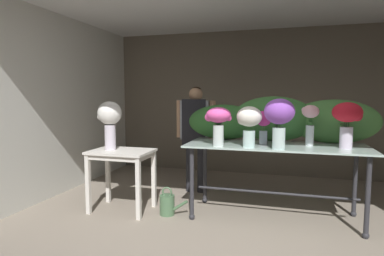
{
  "coord_description": "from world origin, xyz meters",
  "views": [
    {
      "loc": [
        0.61,
        -2.29,
        1.44
      ],
      "look_at": [
        -0.44,
        1.34,
        1.06
      ],
      "focal_mm": 30.37,
      "sensor_mm": 36.0,
      "label": 1
    }
  ],
  "objects": [
    {
      "name": "vase_magenta_roses",
      "position": [
        0.36,
        1.51,
        1.12
      ],
      "size": [
        0.19,
        0.19,
        0.39
      ],
      "color": "silver",
      "rests_on": "display_table_glass"
    },
    {
      "name": "wall_back",
      "position": [
        0.0,
        3.74,
        1.3
      ],
      "size": [
        5.21,
        0.12,
        2.6
      ],
      "primitive_type": "cube",
      "color": "#706656",
      "rests_on": "ground"
    },
    {
      "name": "florist",
      "position": [
        -0.66,
        2.28,
        0.96
      ],
      "size": [
        0.59,
        0.24,
        1.56
      ],
      "color": "#232328",
      "rests_on": "ground"
    },
    {
      "name": "vase_ivory_ranunculus",
      "position": [
        0.23,
        1.26,
        1.16
      ],
      "size": [
        0.27,
        0.27,
        0.45
      ],
      "color": "silver",
      "rests_on": "display_table_glass"
    },
    {
      "name": "display_table_glass",
      "position": [
        0.51,
        1.54,
        0.74
      ],
      "size": [
        2.03,
        0.83,
        0.88
      ],
      "color": "silver",
      "rests_on": "ground"
    },
    {
      "name": "foliage_backdrop",
      "position": [
        0.45,
        1.83,
        1.13
      ],
      "size": [
        2.3,
        0.32,
        0.55
      ],
      "color": "#2D6028",
      "rests_on": "display_table_glass"
    },
    {
      "name": "wall_left",
      "position": [
        -2.61,
        1.87,
        1.3
      ],
      "size": [
        0.12,
        3.86,
        2.6
      ],
      "primitive_type": "cube",
      "color": "silver",
      "rests_on": "ground"
    },
    {
      "name": "vase_crimson_stock",
      "position": [
        1.24,
        1.46,
        1.2
      ],
      "size": [
        0.3,
        0.3,
        0.49
      ],
      "color": "silver",
      "rests_on": "display_table_glass"
    },
    {
      "name": "ground_plane",
      "position": [
        0.0,
        1.87,
        0.0
      ],
      "size": [
        8.22,
        8.22,
        0.0
      ],
      "primitive_type": "plane",
      "color": "gray"
    },
    {
      "name": "vase_white_roses_tall",
      "position": [
        -1.49,
        1.27,
        1.14
      ],
      "size": [
        0.32,
        0.29,
        0.6
      ],
      "color": "silver",
      "rests_on": "side_table_white"
    },
    {
      "name": "vase_violet_carnations",
      "position": [
        0.54,
        1.21,
        1.22
      ],
      "size": [
        0.32,
        0.32,
        0.53
      ],
      "color": "silver",
      "rests_on": "display_table_glass"
    },
    {
      "name": "side_table_white",
      "position": [
        -1.33,
        1.27,
        0.65
      ],
      "size": [
        0.75,
        0.54,
        0.76
      ],
      "color": "silver",
      "rests_on": "ground"
    },
    {
      "name": "watering_can",
      "position": [
        -0.73,
        1.28,
        0.13
      ],
      "size": [
        0.35,
        0.18,
        0.34
      ],
      "color": "#4C704C",
      "rests_on": "ground"
    },
    {
      "name": "vase_blush_snapdragons",
      "position": [
        0.88,
        1.57,
        1.17
      ],
      "size": [
        0.19,
        0.19,
        0.46
      ],
      "color": "silver",
      "rests_on": "display_table_glass"
    },
    {
      "name": "vase_fuchsia_hydrangea",
      "position": [
        -0.11,
        1.24,
        1.16
      ],
      "size": [
        0.3,
        0.28,
        0.43
      ],
      "color": "silver",
      "rests_on": "display_table_glass"
    }
  ]
}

